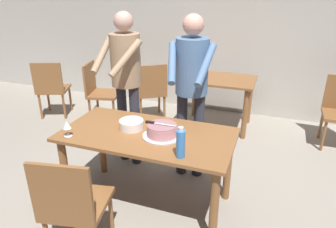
{
  "coord_description": "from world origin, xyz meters",
  "views": [
    {
      "loc": [
        1.0,
        -2.22,
        1.97
      ],
      "look_at": [
        0.15,
        0.14,
        0.9
      ],
      "focal_mm": 32.73,
      "sensor_mm": 36.0,
      "label": 1
    }
  ],
  "objects": [
    {
      "name": "person_cutting_cake",
      "position": [
        0.23,
        0.6,
        1.08
      ],
      "size": [
        0.47,
        0.56,
        1.72
      ],
      "color": "#2D2D38",
      "rests_on": "ground_plane"
    },
    {
      "name": "back_wall",
      "position": [
        0.0,
        2.65,
        1.35
      ],
      "size": [
        10.0,
        0.12,
        2.7
      ],
      "primitive_type": "cube",
      "color": "#BCB7AD",
      "rests_on": "ground_plane"
    },
    {
      "name": "water_bottle",
      "position": [
        0.4,
        -0.28,
        0.86
      ],
      "size": [
        0.07,
        0.07,
        0.25
      ],
      "color": "#387AC6",
      "rests_on": "main_dining_table"
    },
    {
      "name": "person_standing_beside",
      "position": [
        -0.52,
        0.63,
        1.08
      ],
      "size": [
        0.46,
        0.57,
        1.72
      ],
      "color": "#2D2D38",
      "rests_on": "ground_plane"
    },
    {
      "name": "chair_near_side",
      "position": [
        -0.27,
        -0.77,
        0.49
      ],
      "size": [
        0.52,
        0.52,
        0.9
      ],
      "color": "brown",
      "rests_on": "ground_plane"
    },
    {
      "name": "ground_plane",
      "position": [
        0.0,
        0.0,
        0.0
      ],
      "size": [
        14.0,
        14.0,
        0.0
      ],
      "primitive_type": "plane",
      "color": "gray"
    },
    {
      "name": "background_chair_1",
      "position": [
        -0.74,
        1.83,
        0.49
      ],
      "size": [
        0.61,
        0.61,
        0.9
      ],
      "color": "brown",
      "rests_on": "ground_plane"
    },
    {
      "name": "cake_knife",
      "position": [
        0.07,
        -0.01,
        0.87
      ],
      "size": [
        0.27,
        0.02,
        0.02
      ],
      "color": "silver",
      "rests_on": "cake_on_platter"
    },
    {
      "name": "main_dining_table",
      "position": [
        0.0,
        0.0,
        0.63
      ],
      "size": [
        1.53,
        0.78,
        0.75
      ],
      "color": "brown",
      "rests_on": "ground_plane"
    },
    {
      "name": "background_chair_0",
      "position": [
        -2.24,
        1.43,
        0.49
      ],
      "size": [
        0.57,
        0.57,
        0.9
      ],
      "color": "brown",
      "rests_on": "ground_plane"
    },
    {
      "name": "background_table",
      "position": [
        0.26,
        1.95,
        0.58
      ],
      "size": [
        1.0,
        0.7,
        0.74
      ],
      "color": "brown",
      "rests_on": "ground_plane"
    },
    {
      "name": "wine_glass_near",
      "position": [
        -0.62,
        -0.29,
        0.85
      ],
      "size": [
        0.08,
        0.08,
        0.14
      ],
      "color": "silver",
      "rests_on": "main_dining_table"
    },
    {
      "name": "background_chair_3",
      "position": [
        -1.47,
        1.55,
        0.49
      ],
      "size": [
        0.53,
        0.53,
        0.9
      ],
      "color": "brown",
      "rests_on": "ground_plane"
    },
    {
      "name": "plate_stack",
      "position": [
        -0.17,
        0.04,
        0.79
      ],
      "size": [
        0.22,
        0.22,
        0.08
      ],
      "color": "white",
      "rests_on": "main_dining_table"
    },
    {
      "name": "cake_on_platter",
      "position": [
        0.15,
        -0.01,
        0.8
      ],
      "size": [
        0.34,
        0.34,
        0.11
      ],
      "color": "silver",
      "rests_on": "main_dining_table"
    }
  ]
}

